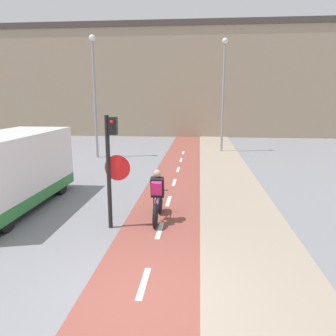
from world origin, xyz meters
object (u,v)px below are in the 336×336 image
(traffic_light_pole, at_px, (111,160))
(street_lamp_sidewalk, at_px, (224,84))
(cyclist_near, at_px, (158,197))
(van, at_px, (7,173))
(street_lamp_far, at_px, (94,84))

(traffic_light_pole, xyz_separation_m, street_lamp_sidewalk, (3.69, 13.18, 2.40))
(cyclist_near, bearing_deg, van, 173.01)
(traffic_light_pole, relative_size, street_lamp_far, 0.44)
(traffic_light_pole, relative_size, van, 0.56)
(traffic_light_pole, bearing_deg, street_lamp_sidewalk, 74.37)
(street_lamp_far, distance_m, cyclist_near, 11.43)
(van, bearing_deg, traffic_light_pole, -18.26)
(street_lamp_sidewalk, bearing_deg, van, -121.34)
(street_lamp_sidewalk, relative_size, van, 1.30)
(street_lamp_sidewalk, bearing_deg, cyclist_near, -101.60)
(street_lamp_sidewalk, xyz_separation_m, van, (-7.30, -11.99, -3.10))
(cyclist_near, bearing_deg, traffic_light_pole, -151.06)
(traffic_light_pole, height_order, street_lamp_sidewalk, street_lamp_sidewalk)
(traffic_light_pole, relative_size, cyclist_near, 1.70)
(cyclist_near, bearing_deg, street_lamp_sidewalk, 78.40)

